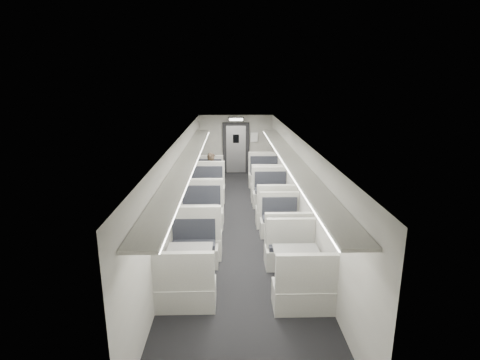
{
  "coord_description": "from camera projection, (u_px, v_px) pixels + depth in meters",
  "views": [
    {
      "loc": [
        -0.21,
        -9.34,
        3.79
      ],
      "look_at": [
        0.03,
        0.42,
        1.17
      ],
      "focal_mm": 28.0,
      "sensor_mm": 36.0,
      "label": 1
    }
  ],
  "objects": [
    {
      "name": "passenger",
      "position": [
        212.0,
        175.0,
        12.39
      ],
      "size": [
        0.63,
        0.53,
        1.47
      ],
      "primitive_type": "imported",
      "rotation": [
        0.0,
        0.0,
        0.4
      ],
      "color": "black",
      "rests_on": "room"
    },
    {
      "name": "luggage_rack_left",
      "position": [
        189.0,
        158.0,
        9.19
      ],
      "size": [
        0.46,
        10.4,
        0.09
      ],
      "color": "#A9A89F",
      "rests_on": "room"
    },
    {
      "name": "window_b",
      "position": [
        187.0,
        167.0,
        10.78
      ],
      "size": [
        0.02,
        1.18,
        0.84
      ],
      "primitive_type": "cube",
      "color": "black",
      "rests_on": "room"
    },
    {
      "name": "booth_left_a",
      "position": [
        209.0,
        181.0,
        13.11
      ],
      "size": [
        0.99,
        2.01,
        1.08
      ],
      "color": "#A9A89F",
      "rests_on": "room"
    },
    {
      "name": "wall_notice",
      "position": [
        254.0,
        137.0,
        15.35
      ],
      "size": [
        0.32,
        0.02,
        0.4
      ],
      "primitive_type": "cube",
      "color": "white",
      "rests_on": "room"
    },
    {
      "name": "booth_right_b",
      "position": [
        273.0,
        202.0,
        10.75
      ],
      "size": [
        1.1,
        2.22,
        1.19
      ],
      "color": "#A9A89F",
      "rests_on": "room"
    },
    {
      "name": "booth_right_a",
      "position": [
        266.0,
        181.0,
        12.89
      ],
      "size": [
        1.13,
        2.29,
        1.22
      ],
      "color": "#A9A89F",
      "rests_on": "room"
    },
    {
      "name": "window_d",
      "position": [
        158.0,
        224.0,
        6.53
      ],
      "size": [
        0.02,
        1.18,
        0.84
      ],
      "primitive_type": "cube",
      "color": "black",
      "rests_on": "room"
    },
    {
      "name": "booth_left_c",
      "position": [
        199.0,
        224.0,
        9.04
      ],
      "size": [
        1.14,
        2.31,
        1.24
      ],
      "color": "#A9A89F",
      "rests_on": "room"
    },
    {
      "name": "exit_sign",
      "position": [
        236.0,
        119.0,
        14.67
      ],
      "size": [
        0.62,
        0.12,
        0.16
      ],
      "color": "black",
      "rests_on": "room"
    },
    {
      "name": "booth_left_b",
      "position": [
        205.0,
        197.0,
        11.14
      ],
      "size": [
        1.16,
        2.35,
        1.26
      ],
      "color": "#A9A89F",
      "rests_on": "room"
    },
    {
      "name": "luggage_rack_right",
      "position": [
        290.0,
        158.0,
        9.25
      ],
      "size": [
        0.46,
        10.4,
        0.09
      ],
      "color": "#A9A89F",
      "rests_on": "room"
    },
    {
      "name": "booth_right_d",
      "position": [
        296.0,
        267.0,
        7.06
      ],
      "size": [
        1.02,
        2.06,
        1.1
      ],
      "color": "#A9A89F",
      "rests_on": "room"
    },
    {
      "name": "room",
      "position": [
        239.0,
        183.0,
        9.7
      ],
      "size": [
        3.24,
        12.24,
        2.64
      ],
      "color": "black",
      "rests_on": "ground"
    },
    {
      "name": "window_a",
      "position": [
        194.0,
        153.0,
        12.9
      ],
      "size": [
        0.02,
        1.18,
        0.84
      ],
      "primitive_type": "cube",
      "color": "black",
      "rests_on": "room"
    },
    {
      "name": "window_c",
      "position": [
        176.0,
        189.0,
        8.66
      ],
      "size": [
        0.02,
        1.18,
        0.84
      ],
      "primitive_type": "cube",
      "color": "black",
      "rests_on": "room"
    },
    {
      "name": "booth_right_c",
      "position": [
        284.0,
        233.0,
        8.65
      ],
      "size": [
        0.99,
        2.0,
        1.07
      ],
      "color": "#A9A89F",
      "rests_on": "room"
    },
    {
      "name": "booth_left_d",
      "position": [
        190.0,
        265.0,
        7.13
      ],
      "size": [
        1.02,
        2.06,
        1.1
      ],
      "color": "#A9A89F",
      "rests_on": "room"
    },
    {
      "name": "vestibule_door",
      "position": [
        236.0,
        148.0,
        15.46
      ],
      "size": [
        1.1,
        0.13,
        2.1
      ],
      "color": "black",
      "rests_on": "room"
    }
  ]
}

